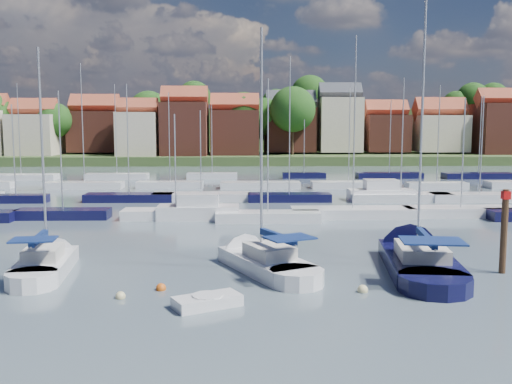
{
  "coord_description": "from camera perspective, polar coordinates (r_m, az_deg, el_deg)",
  "views": [
    {
      "loc": [
        -1.5,
        -28.79,
        8.17
      ],
      "look_at": [
        -0.47,
        14.0,
        3.07
      ],
      "focal_mm": 40.0,
      "sensor_mm": 36.0,
      "label": 1
    }
  ],
  "objects": [
    {
      "name": "timber_piling",
      "position": [
        34.25,
        23.48,
        -5.12
      ],
      "size": [
        0.4,
        0.4,
        6.9
      ],
      "color": "#4C331E",
      "rests_on": "ground"
    },
    {
      "name": "buoy_f",
      "position": [
        29.49,
        17.15,
        -9.6
      ],
      "size": [
        0.52,
        0.52,
        0.52
      ],
      "primitive_type": "sphere",
      "color": "beige",
      "rests_on": "ground"
    },
    {
      "name": "sailboat_centre",
      "position": [
        33.21,
        -0.05,
        -6.81
      ],
      "size": [
        7.21,
        10.83,
        14.55
      ],
      "rotation": [
        0.0,
        0.0,
        2.02
      ],
      "color": "silver",
      "rests_on": "ground"
    },
    {
      "name": "buoy_b",
      "position": [
        28.08,
        -13.4,
        -10.31
      ],
      "size": [
        0.47,
        0.47,
        0.47
      ],
      "primitive_type": "sphere",
      "color": "beige",
      "rests_on": "ground"
    },
    {
      "name": "buoy_d",
      "position": [
        28.8,
        10.61,
        -9.8
      ],
      "size": [
        0.52,
        0.52,
        0.52
      ],
      "primitive_type": "sphere",
      "color": "beige",
      "rests_on": "ground"
    },
    {
      "name": "buoy_c",
      "position": [
        29.0,
        -9.48,
        -9.66
      ],
      "size": [
        0.5,
        0.5,
        0.5
      ],
      "primitive_type": "sphere",
      "color": "#D85914",
      "rests_on": "ground"
    },
    {
      "name": "marina_field",
      "position": [
        64.49,
        1.66,
        -0.1
      ],
      "size": [
        79.62,
        41.41,
        15.93
      ],
      "color": "silver",
      "rests_on": "ground"
    },
    {
      "name": "sailboat_left",
      "position": [
        34.75,
        -19.95,
        -6.6
      ],
      "size": [
        3.68,
        9.96,
        13.32
      ],
      "rotation": [
        0.0,
        0.0,
        1.69
      ],
      "color": "silver",
      "rests_on": "ground"
    },
    {
      "name": "far_shore_town",
      "position": [
        161.54,
        -0.05,
        5.53
      ],
      "size": [
        212.46,
        90.0,
        22.27
      ],
      "color": "#3F5329",
      "rests_on": "ground"
    },
    {
      "name": "tender",
      "position": [
        26.17,
        -4.89,
        -10.85
      ],
      "size": [
        3.3,
        2.62,
        0.65
      ],
      "rotation": [
        0.0,
        0.0,
        0.48
      ],
      "color": "silver",
      "rests_on": "ground"
    },
    {
      "name": "ground",
      "position": [
        69.29,
        -0.13,
        0.02
      ],
      "size": [
        260.0,
        260.0,
        0.0
      ],
      "primitive_type": "plane",
      "color": "#4C5C67",
      "rests_on": "ground"
    },
    {
      "name": "sailboat_navy",
      "position": [
        35.54,
        15.45,
        -6.17
      ],
      "size": [
        5.35,
        14.03,
        18.84
      ],
      "rotation": [
        0.0,
        0.0,
        1.44
      ],
      "color": "black",
      "rests_on": "ground"
    },
    {
      "name": "buoy_e",
      "position": [
        36.97,
        2.41,
        -5.98
      ],
      "size": [
        0.43,
        0.43,
        0.43
      ],
      "primitive_type": "sphere",
      "color": "#D85914",
      "rests_on": "ground"
    }
  ]
}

